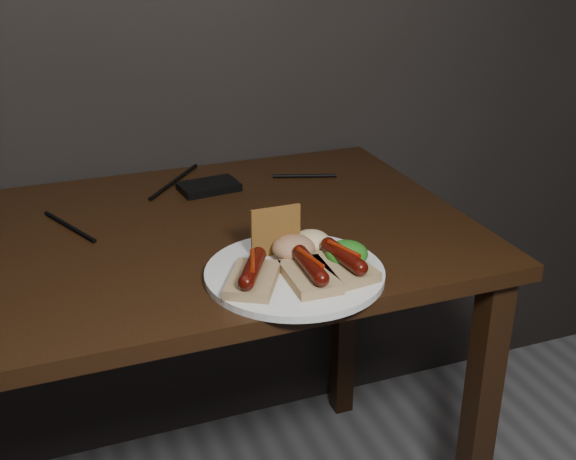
{
  "coord_description": "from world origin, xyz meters",
  "views": [
    {
      "loc": [
        -0.08,
        0.18,
        1.29
      ],
      "look_at": [
        0.3,
        1.17,
        0.82
      ],
      "focal_mm": 45.0,
      "sensor_mm": 36.0,
      "label": 1
    }
  ],
  "objects": [
    {
      "name": "bread_sausage_center",
      "position": [
        0.3,
        1.1,
        0.78
      ],
      "size": [
        0.07,
        0.12,
        0.04
      ],
      "color": "tan",
      "rests_on": "plate"
    },
    {
      "name": "salsa_mound",
      "position": [
        0.31,
        1.18,
        0.78
      ],
      "size": [
        0.07,
        0.07,
        0.04
      ],
      "primitive_type": "ellipsoid",
      "color": "maroon",
      "rests_on": "plate"
    },
    {
      "name": "coleslaw_mound",
      "position": [
        0.35,
        1.2,
        0.78
      ],
      "size": [
        0.06,
        0.06,
        0.04
      ],
      "primitive_type": "ellipsoid",
      "color": "#EDE8CD",
      "rests_on": "plate"
    },
    {
      "name": "crispbread",
      "position": [
        0.29,
        1.21,
        0.8
      ],
      "size": [
        0.08,
        0.01,
        0.08
      ],
      "primitive_type": "cube",
      "color": "#A86F2E",
      "rests_on": "plate"
    },
    {
      "name": "hard_drive",
      "position": [
        0.27,
        1.57,
        0.76
      ],
      "size": [
        0.13,
        0.09,
        0.02
      ],
      "primitive_type": "cube",
      "rotation": [
        0.0,
        0.0,
        0.11
      ],
      "color": "black",
      "rests_on": "desk"
    },
    {
      "name": "plate",
      "position": [
        0.3,
        1.14,
        0.76
      ],
      "size": [
        0.29,
        0.29,
        0.01
      ],
      "primitive_type": "cylinder",
      "rotation": [
        0.0,
        0.0,
        0.01
      ],
      "color": "white",
      "rests_on": "desk"
    },
    {
      "name": "desk",
      "position": [
        0.0,
        1.38,
        0.66
      ],
      "size": [
        1.4,
        0.7,
        0.75
      ],
      "color": "black",
      "rests_on": "ground"
    },
    {
      "name": "bread_sausage_left",
      "position": [
        0.22,
        1.12,
        0.78
      ],
      "size": [
        0.12,
        0.13,
        0.04
      ],
      "color": "tan",
      "rests_on": "plate"
    },
    {
      "name": "bread_sausage_right",
      "position": [
        0.37,
        1.11,
        0.78
      ],
      "size": [
        0.08,
        0.12,
        0.04
      ],
      "color": "tan",
      "rests_on": "plate"
    },
    {
      "name": "salad_greens",
      "position": [
        0.38,
        1.13,
        0.78
      ],
      "size": [
        0.07,
        0.07,
        0.04
      ],
      "primitive_type": "ellipsoid",
      "color": "#185A12",
      "rests_on": "plate"
    },
    {
      "name": "desk_cables",
      "position": [
        0.02,
        1.53,
        0.75
      ],
      "size": [
        1.05,
        0.39,
        0.01
      ],
      "color": "black",
      "rests_on": "desk"
    }
  ]
}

